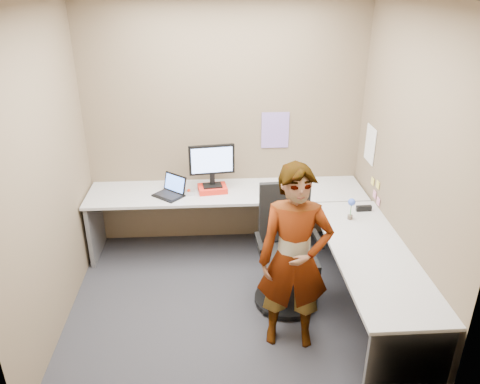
{
  "coord_description": "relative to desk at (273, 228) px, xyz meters",
  "views": [
    {
      "loc": [
        -0.14,
        -3.59,
        2.84
      ],
      "look_at": [
        0.1,
        0.25,
        1.05
      ],
      "focal_mm": 35.0,
      "sensor_mm": 36.0,
      "label": 1
    }
  ],
  "objects": [
    {
      "name": "flower",
      "position": [
        0.71,
        -0.12,
        0.28
      ],
      "size": [
        0.07,
        0.07,
        0.22
      ],
      "color": "brown",
      "rests_on": "desk"
    },
    {
      "name": "monitor",
      "position": [
        -0.59,
        0.61,
        0.47
      ],
      "size": [
        0.48,
        0.16,
        0.46
      ],
      "rotation": [
        0.0,
        0.0,
        0.13
      ],
      "color": "black",
      "rests_on": "paper_ream"
    },
    {
      "name": "ground",
      "position": [
        -0.44,
        -0.39,
        -0.59
      ],
      "size": [
        3.0,
        3.0,
        0.0
      ],
      "primitive_type": "plane",
      "color": "#27262B",
      "rests_on": "ground"
    },
    {
      "name": "office_chair",
      "position": [
        0.08,
        -0.33,
        -0.13
      ],
      "size": [
        0.6,
        0.6,
        1.13
      ],
      "rotation": [
        0.0,
        0.0,
        0.05
      ],
      "color": "black",
      "rests_on": "ground"
    },
    {
      "name": "sticky_note_a",
      "position": [
        1.05,
        0.16,
        0.36
      ],
      "size": [
        0.01,
        0.07,
        0.07
      ],
      "primitive_type": "cube",
      "color": "#F2E059",
      "rests_on": "wall_right"
    },
    {
      "name": "stapler",
      "position": [
        0.89,
        0.04,
        0.17
      ],
      "size": [
        0.15,
        0.05,
        0.05
      ],
      "primitive_type": "cube",
      "rotation": [
        0.0,
        0.0,
        0.04
      ],
      "color": "black",
      "rests_on": "desk"
    },
    {
      "name": "sticky_note_d",
      "position": [
        1.05,
        0.31,
        0.33
      ],
      "size": [
        0.01,
        0.07,
        0.07
      ],
      "primitive_type": "cube",
      "color": "#F2E059",
      "rests_on": "wall_right"
    },
    {
      "name": "wall_back",
      "position": [
        -0.44,
        0.91,
        0.76
      ],
      "size": [
        3.0,
        0.0,
        3.0
      ],
      "primitive_type": "plane",
      "rotation": [
        1.57,
        0.0,
        0.0
      ],
      "color": "brown",
      "rests_on": "ground"
    },
    {
      "name": "wall_right",
      "position": [
        1.06,
        -0.39,
        0.76
      ],
      "size": [
        0.0,
        2.7,
        2.7
      ],
      "primitive_type": "plane",
      "rotation": [
        1.57,
        0.0,
        -1.57
      ],
      "color": "brown",
      "rests_on": "ground"
    },
    {
      "name": "trackball_mouse",
      "position": [
        -0.84,
        0.52,
        0.17
      ],
      "size": [
        0.12,
        0.08,
        0.07
      ],
      "color": "#B7B7BC",
      "rests_on": "desk"
    },
    {
      "name": "sticky_note_c",
      "position": [
        1.05,
        0.09,
        0.21
      ],
      "size": [
        0.01,
        0.07,
        0.07
      ],
      "primitive_type": "cube",
      "color": "pink",
      "rests_on": "wall_right"
    },
    {
      "name": "calendar_purple",
      "position": [
        0.11,
        0.9,
        0.71
      ],
      "size": [
        0.3,
        0.01,
        0.4
      ],
      "primitive_type": "cube",
      "color": "#846BB7",
      "rests_on": "wall_back"
    },
    {
      "name": "person",
      "position": [
        0.05,
        -0.89,
        0.21
      ],
      "size": [
        0.62,
        0.45,
        1.6
      ],
      "primitive_type": "imported",
      "rotation": [
        0.0,
        0.0,
        -0.12
      ],
      "color": "#999399",
      "rests_on": "ground"
    },
    {
      "name": "desk",
      "position": [
        0.0,
        0.0,
        0.0
      ],
      "size": [
        2.98,
        2.58,
        0.73
      ],
      "color": "#A9A9A9",
      "rests_on": "ground"
    },
    {
      "name": "laptop",
      "position": [
        -1.02,
        0.52,
        0.2
      ],
      "size": [
        0.38,
        0.38,
        0.21
      ],
      "rotation": [
        0.0,
        0.0,
        -0.71
      ],
      "color": "black",
      "rests_on": "desk"
    },
    {
      "name": "calendar_white",
      "position": [
        1.05,
        0.51,
        0.66
      ],
      "size": [
        0.01,
        0.28,
        0.38
      ],
      "primitive_type": "cube",
      "color": "white",
      "rests_on": "wall_right"
    },
    {
      "name": "origami",
      "position": [
        -0.07,
        0.36,
        0.17
      ],
      "size": [
        0.1,
        0.1,
        0.06
      ],
      "primitive_type": "cone",
      "color": "white",
      "rests_on": "desk"
    },
    {
      "name": "sticky_note_b",
      "position": [
        1.05,
        0.21,
        0.23
      ],
      "size": [
        0.01,
        0.07,
        0.07
      ],
      "primitive_type": "cube",
      "color": "pink",
      "rests_on": "wall_right"
    },
    {
      "name": "wall_left",
      "position": [
        -1.94,
        -0.39,
        0.76
      ],
      "size": [
        0.0,
        2.7,
        2.7
      ],
      "primitive_type": "plane",
      "rotation": [
        1.57,
        0.0,
        1.57
      ],
      "color": "brown",
      "rests_on": "ground"
    },
    {
      "name": "paper_ream",
      "position": [
        -0.59,
        0.59,
        0.17
      ],
      "size": [
        0.33,
        0.26,
        0.06
      ],
      "primitive_type": "cube",
      "rotation": [
        0.0,
        0.0,
        0.13
      ],
      "color": "red",
      "rests_on": "desk"
    }
  ]
}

